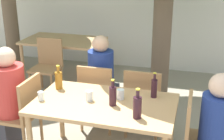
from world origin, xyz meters
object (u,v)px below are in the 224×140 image
Objects in this scene: drinking_glass_2 at (41,96)px; person_seated_2 at (103,84)px; wine_bottle_1 at (137,107)px; drinking_glass_1 at (89,96)px; dining_table_back at (64,44)px; amber_bottle_2 at (59,80)px; patio_chair_4 at (48,63)px; patio_chair_3 at (143,99)px; patio_chair_2 at (98,94)px; wine_bottle_3 at (113,95)px; drinking_glass_0 at (120,94)px; patio_chair_1 at (199,135)px; wine_bottle_0 at (154,88)px; dining_table_front at (104,109)px; person_seated_0 at (5,104)px; patio_chair_0 at (23,110)px.

person_seated_2 is at bearing 70.99° from drinking_glass_2.
wine_bottle_1 is 2.67× the size of drinking_glass_1.
dining_table_back is at bearing -49.24° from person_seated_2.
amber_bottle_2 is at bearing 156.55° from wine_bottle_1.
patio_chair_4 is 9.28× the size of drinking_glass_2.
patio_chair_2 is at bearing 0.00° from patio_chair_3.
drinking_glass_1 is (-0.26, 0.03, -0.05)m from wine_bottle_3.
patio_chair_4 is at bearing 137.57° from drinking_glass_0.
patio_chair_1 is 3.26× the size of amber_bottle_2.
patio_chair_2 is at bearing 90.00° from person_seated_2.
wine_bottle_0 is 1.01× the size of amber_bottle_2.
patio_chair_1 is at bearing -8.84° from drinking_glass_0.
dining_table_back is 1.57× the size of patio_chair_1.
wine_bottle_1 reaches higher than dining_table_front.
person_seated_0 is (0.27, -1.60, 0.05)m from patio_chair_4.
dining_table_front is at bearing 108.11° from person_seated_2.
wine_bottle_3 is (0.40, -0.70, 0.34)m from patio_chair_2.
person_seated_2 is at bearing 66.37° from amber_bottle_2.
dining_table_front is 1.62× the size of patio_chair_3.
person_seated_2 is 4.42× the size of wine_bottle_0.
patio_chair_3 is 1.06m from amber_bottle_2.
patio_chair_2 is (0.67, 0.67, 0.00)m from patio_chair_0.
drinking_glass_2 is at bearing -165.02° from drinking_glass_1.
patio_chair_3 is at bearing -27.90° from patio_chair_4.
drinking_glass_1 is (-0.63, -0.27, -0.05)m from wine_bottle_0.
amber_bottle_2 is 2.61× the size of drinking_glass_0.
drinking_glass_2 is at bearing 67.58° from patio_chair_0.
patio_chair_4 is at bearing 121.90° from amber_bottle_2.
person_seated_0 is 0.61m from drinking_glass_2.
drinking_glass_2 is at bearing 66.00° from patio_chair_2.
patio_chair_3 is at bearing 158.36° from person_seated_2.
person_seated_2 is (0.00, 0.23, 0.04)m from patio_chair_2.
wine_bottle_3 is at bearing -55.63° from dining_table_back.
patio_chair_0 is 3.26× the size of wine_bottle_3.
person_seated_0 is at bearing 44.88° from person_seated_2.
amber_bottle_2 is at bearing -176.59° from wine_bottle_0.
wine_bottle_3 is at bearing -7.19° from drinking_glass_1.
patio_chair_2 is 3.08× the size of wine_bottle_1.
person_seated_0 reaches higher than drinking_glass_1.
dining_table_back is 1.57× the size of patio_chair_0.
wine_bottle_0 is 0.48m from wine_bottle_3.
patio_chair_0 is 0.73× the size of person_seated_2.
drinking_glass_2 is (-1.62, -0.13, 0.28)m from patio_chair_1.
patio_chair_3 is at bearing 74.62° from wine_bottle_3.
person_seated_2 is (1.17, -0.70, 0.04)m from patio_chair_4.
wine_bottle_0 is at bearing -45.77° from dining_table_back.
patio_chair_2 is 1.00× the size of patio_chair_3.
wine_bottle_0 is at bearing 99.09° from person_seated_0.
dining_table_front is 0.74m from patio_chair_3.
dining_table_front is 4.98× the size of wine_bottle_1.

